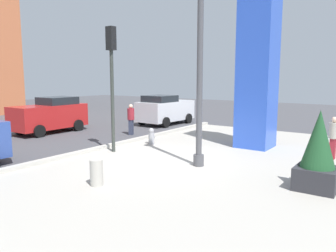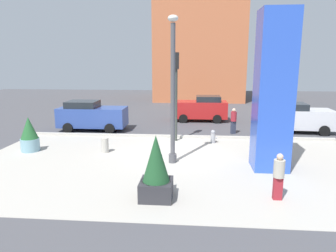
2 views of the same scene
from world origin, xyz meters
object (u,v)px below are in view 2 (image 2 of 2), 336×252
at_px(potted_plant_mid_plaza, 156,170).
at_px(traffic_light_far_side, 176,83).
at_px(car_passing_lane, 92,116).
at_px(pedestrian_crossing, 234,120).
at_px(fire_hydrant, 213,137).
at_px(concrete_bollard, 105,145).
at_px(potted_plant_by_pillar, 29,135).
at_px(car_intersection, 201,108).
at_px(art_pillar_blue, 273,92).
at_px(car_curb_east, 299,118).
at_px(pedestrian_by_curb, 279,174).
at_px(lamp_post, 173,94).

height_order(potted_plant_mid_plaza, traffic_light_far_side, traffic_light_far_side).
xyz_separation_m(traffic_light_far_side, car_passing_lane, (-5.70, 2.41, -2.35)).
relative_size(car_passing_lane, pedestrian_crossing, 2.71).
relative_size(fire_hydrant, concrete_bollard, 1.00).
bearing_deg(fire_hydrant, potted_plant_by_pillar, -165.62).
distance_m(potted_plant_mid_plaza, car_passing_lane, 11.55).
relative_size(fire_hydrant, pedestrian_crossing, 0.47).
xyz_separation_m(potted_plant_mid_plaza, pedestrian_crossing, (3.68, 9.86, -0.10)).
relative_size(concrete_bollard, car_intersection, 0.19).
distance_m(art_pillar_blue, car_intersection, 11.17).
relative_size(car_curb_east, pedestrian_by_curb, 2.52).
distance_m(lamp_post, pedestrian_crossing, 7.28).
distance_m(lamp_post, car_intersection, 10.50).
relative_size(potted_plant_mid_plaza, car_passing_lane, 0.50).
bearing_deg(traffic_light_far_side, potted_plant_mid_plaza, -91.44).
bearing_deg(traffic_light_far_side, car_passing_lane, 157.13).
relative_size(fire_hydrant, traffic_light_far_side, 0.15).
height_order(traffic_light_far_side, car_passing_lane, traffic_light_far_side).
bearing_deg(car_curb_east, pedestrian_crossing, -168.75).
xyz_separation_m(potted_plant_by_pillar, pedestrian_by_curb, (11.03, -4.77, 0.03)).
distance_m(art_pillar_blue, car_curb_east, 8.43).
bearing_deg(pedestrian_crossing, art_pillar_blue, -83.53).
bearing_deg(concrete_bollard, potted_plant_mid_plaza, -57.91).
height_order(lamp_post, potted_plant_by_pillar, lamp_post).
bearing_deg(concrete_bollard, car_intersection, 61.06).
bearing_deg(traffic_light_far_side, lamp_post, -88.77).
xyz_separation_m(fire_hydrant, car_curb_east, (5.63, 3.29, 0.57)).
bearing_deg(lamp_post, pedestrian_by_curb, -43.86).
distance_m(car_passing_lane, pedestrian_by_curb, 13.72).
height_order(lamp_post, potted_plant_mid_plaza, lamp_post).
bearing_deg(concrete_bollard, lamp_post, -20.20).
relative_size(art_pillar_blue, pedestrian_crossing, 4.03).
relative_size(potted_plant_by_pillar, pedestrian_by_curb, 1.11).
height_order(potted_plant_mid_plaza, car_passing_lane, potted_plant_mid_plaza).
bearing_deg(potted_plant_by_pillar, fire_hydrant, 14.38).
relative_size(car_curb_east, pedestrian_crossing, 2.47).
relative_size(lamp_post, fire_hydrant, 8.47).
relative_size(art_pillar_blue, pedestrian_by_curb, 4.12).
relative_size(concrete_bollard, traffic_light_far_side, 0.15).
bearing_deg(pedestrian_crossing, concrete_bollard, -145.28).
xyz_separation_m(concrete_bollard, pedestrian_by_curb, (7.18, -4.84, 0.50)).
bearing_deg(lamp_post, car_curb_east, 42.04).
distance_m(fire_hydrant, car_passing_lane, 8.28).
bearing_deg(art_pillar_blue, car_intersection, 104.23).
distance_m(potted_plant_by_pillar, concrete_bollard, 3.88).
xyz_separation_m(potted_plant_by_pillar, car_intersection, (8.77, 8.97, 0.12)).
xyz_separation_m(lamp_post, potted_plant_mid_plaza, (-0.28, -3.82, -2.10)).
bearing_deg(car_intersection, car_curb_east, -27.99).
height_order(fire_hydrant, concrete_bollard, same).
relative_size(pedestrian_crossing, pedestrian_by_curb, 1.02).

